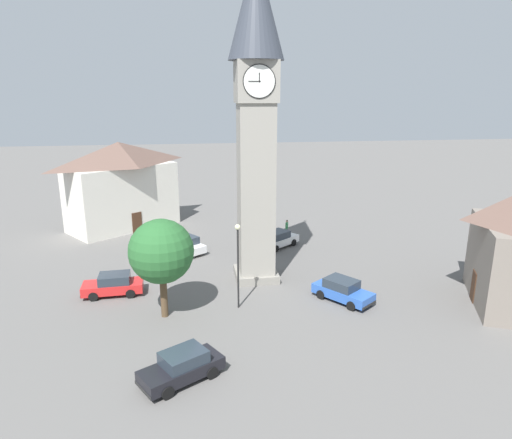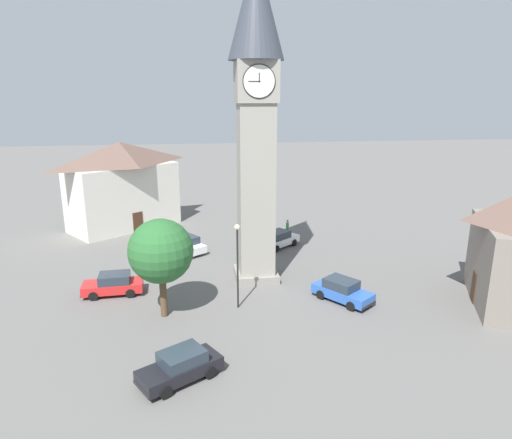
{
  "view_description": "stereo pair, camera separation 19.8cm",
  "coord_description": "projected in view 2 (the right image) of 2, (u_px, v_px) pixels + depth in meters",
  "views": [
    {
      "loc": [
        4.78,
        31.89,
        13.6
      ],
      "look_at": [
        0.0,
        0.0,
        4.65
      ],
      "focal_mm": 31.64,
      "sensor_mm": 36.0,
      "label": 1
    },
    {
      "loc": [
        4.58,
        31.91,
        13.6
      ],
      "look_at": [
        0.0,
        0.0,
        4.65
      ],
      "focal_mm": 31.64,
      "sensor_mm": 36.0,
      "label": 2
    }
  ],
  "objects": [
    {
      "name": "pedestrian",
      "position": [
        287.0,
        227.0,
        44.52
      ],
      "size": [
        0.34,
        0.52,
        1.69
      ],
      "color": "black",
      "rests_on": "ground"
    },
    {
      "name": "ground_plane",
      "position": [
        256.0,
        278.0,
        34.7
      ],
      "size": [
        200.0,
        200.0,
        0.0
      ],
      "primitive_type": "plane",
      "color": "#605E5B"
    },
    {
      "name": "car_silver_kerb",
      "position": [
        181.0,
        366.0,
        22.08
      ],
      "size": [
        4.41,
        3.56,
        1.53
      ],
      "color": "black",
      "rests_on": "ground"
    },
    {
      "name": "car_red_corner",
      "position": [
        342.0,
        290.0,
        30.62
      ],
      "size": [
        3.82,
        4.32,
        1.53
      ],
      "color": "#2D5BB7",
      "rests_on": "ground"
    },
    {
      "name": "car_white_side",
      "position": [
        278.0,
        239.0,
        41.49
      ],
      "size": [
        4.3,
        3.85,
        1.53
      ],
      "color": "white",
      "rests_on": "ground"
    },
    {
      "name": "clock_tower",
      "position": [
        256.0,
        97.0,
        31.11
      ],
      "size": [
        3.83,
        3.83,
        22.92
      ],
      "color": "gray",
      "rests_on": "ground"
    },
    {
      "name": "building_terrace_right",
      "position": [
        122.0,
        185.0,
        46.75
      ],
      "size": [
        12.22,
        11.11,
        9.0
      ],
      "color": "silver",
      "rests_on": "ground"
    },
    {
      "name": "car_black_far",
      "position": [
        113.0,
        284.0,
        31.63
      ],
      "size": [
        4.2,
        1.96,
        1.53
      ],
      "color": "red",
      "rests_on": "ground"
    },
    {
      "name": "lamp_post",
      "position": [
        237.0,
        254.0,
        28.87
      ],
      "size": [
        0.36,
        0.36,
        5.73
      ],
      "color": "black",
      "rests_on": "ground"
    },
    {
      "name": "car_blue_kerb",
      "position": [
        186.0,
        244.0,
        40.15
      ],
      "size": [
        3.77,
        4.34,
        1.53
      ],
      "color": "white",
      "rests_on": "ground"
    },
    {
      "name": "tree",
      "position": [
        161.0,
        251.0,
        27.58
      ],
      "size": [
        4.0,
        4.0,
        6.37
      ],
      "color": "brown",
      "rests_on": "ground"
    }
  ]
}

